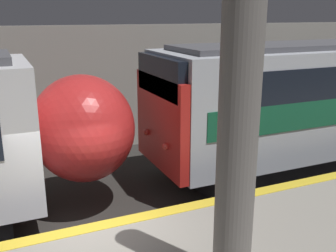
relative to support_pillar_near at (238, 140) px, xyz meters
name	(u,v)px	position (x,y,z in m)	size (l,w,h in m)	color
station_rear_barrier	(40,94)	(-1.40, 9.24, -1.00)	(50.00, 0.15, 4.28)	#9E998E
support_pillar_near	(238,140)	(0.00, 0.00, 0.00)	(0.51, 0.51, 4.18)	slate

